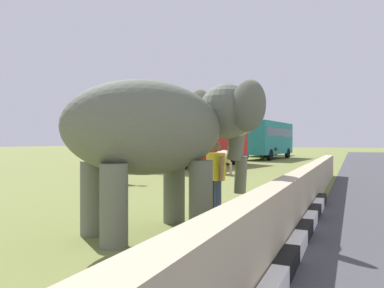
{
  "coord_description": "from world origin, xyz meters",
  "views": [
    {
      "loc": [
        -2.71,
        2.96,
        1.64
      ],
      "look_at": [
        3.51,
        5.73,
        1.6
      ],
      "focal_mm": 33.9,
      "sensor_mm": 36.0,
      "label": 1
    }
  ],
  "objects_px": {
    "bus_teal": "(268,137)",
    "bus_white": "(262,138)",
    "cow_near": "(112,161)",
    "bus_red": "(197,135)",
    "elephant": "(165,130)",
    "cow_far": "(267,150)",
    "cow_mid": "(224,157)",
    "person_handler": "(216,175)"
  },
  "relations": [
    {
      "from": "bus_teal",
      "to": "bus_white",
      "type": "xyz_separation_m",
      "value": [
        7.86,
        2.37,
        -0.0
      ]
    },
    {
      "from": "cow_near",
      "to": "bus_teal",
      "type": "bearing_deg",
      "value": -3.0
    },
    {
      "from": "bus_teal",
      "to": "bus_white",
      "type": "relative_size",
      "value": 1.03
    },
    {
      "from": "bus_red",
      "to": "bus_white",
      "type": "relative_size",
      "value": 1.14
    },
    {
      "from": "elephant",
      "to": "bus_red",
      "type": "distance_m",
      "value": 17.46
    },
    {
      "from": "bus_teal",
      "to": "cow_far",
      "type": "bearing_deg",
      "value": -168.73
    },
    {
      "from": "bus_white",
      "to": "cow_near",
      "type": "distance_m",
      "value": 30.8
    },
    {
      "from": "bus_teal",
      "to": "cow_near",
      "type": "bearing_deg",
      "value": 177.0
    },
    {
      "from": "bus_white",
      "to": "bus_teal",
      "type": "bearing_deg",
      "value": -163.19
    },
    {
      "from": "bus_teal",
      "to": "cow_mid",
      "type": "distance_m",
      "value": 17.44
    },
    {
      "from": "elephant",
      "to": "bus_teal",
      "type": "relative_size",
      "value": 0.43
    },
    {
      "from": "elephant",
      "to": "cow_far",
      "type": "distance_m",
      "value": 26.63
    },
    {
      "from": "bus_red",
      "to": "cow_far",
      "type": "bearing_deg",
      "value": -13.96
    },
    {
      "from": "bus_red",
      "to": "cow_near",
      "type": "height_order",
      "value": "bus_red"
    },
    {
      "from": "elephant",
      "to": "cow_mid",
      "type": "bearing_deg",
      "value": 13.61
    },
    {
      "from": "person_handler",
      "to": "elephant",
      "type": "bearing_deg",
      "value": 160.94
    },
    {
      "from": "cow_mid",
      "to": "bus_teal",
      "type": "bearing_deg",
      "value": 5.13
    },
    {
      "from": "bus_red",
      "to": "cow_mid",
      "type": "xyz_separation_m",
      "value": [
        -4.88,
        -3.58,
        -1.21
      ]
    },
    {
      "from": "bus_white",
      "to": "cow_far",
      "type": "xyz_separation_m",
      "value": [
        -10.25,
        -2.85,
        -1.21
      ]
    },
    {
      "from": "person_handler",
      "to": "bus_white",
      "type": "distance_m",
      "value": 35.93
    },
    {
      "from": "bus_teal",
      "to": "cow_mid",
      "type": "relative_size",
      "value": 5.21
    },
    {
      "from": "cow_far",
      "to": "person_handler",
      "type": "bearing_deg",
      "value": -170.18
    },
    {
      "from": "elephant",
      "to": "person_handler",
      "type": "height_order",
      "value": "elephant"
    },
    {
      "from": "bus_teal",
      "to": "bus_red",
      "type": "bearing_deg",
      "value": 170.77
    },
    {
      "from": "bus_white",
      "to": "bus_red",
      "type": "bearing_deg",
      "value": -179.01
    },
    {
      "from": "person_handler",
      "to": "bus_teal",
      "type": "distance_m",
      "value": 27.77
    },
    {
      "from": "bus_white",
      "to": "cow_near",
      "type": "xyz_separation_m",
      "value": [
        -30.75,
        -1.17,
        -1.21
      ]
    },
    {
      "from": "cow_near",
      "to": "person_handler",
      "type": "bearing_deg",
      "value": -126.56
    },
    {
      "from": "elephant",
      "to": "person_handler",
      "type": "bearing_deg",
      "value": -19.06
    },
    {
      "from": "person_handler",
      "to": "bus_red",
      "type": "bearing_deg",
      "value": 24.6
    },
    {
      "from": "cow_far",
      "to": "bus_teal",
      "type": "bearing_deg",
      "value": 11.27
    },
    {
      "from": "bus_white",
      "to": "cow_near",
      "type": "bearing_deg",
      "value": -177.81
    },
    {
      "from": "bus_red",
      "to": "bus_white",
      "type": "xyz_separation_m",
      "value": [
        20.31,
        0.35,
        -0.0
      ]
    },
    {
      "from": "elephant",
      "to": "bus_white",
      "type": "xyz_separation_m",
      "value": [
        36.58,
        6.69,
        0.23
      ]
    },
    {
      "from": "bus_white",
      "to": "cow_mid",
      "type": "bearing_deg",
      "value": -171.13
    },
    {
      "from": "bus_teal",
      "to": "cow_mid",
      "type": "xyz_separation_m",
      "value": [
        -17.33,
        -1.55,
        -1.21
      ]
    },
    {
      "from": "elephant",
      "to": "cow_near",
      "type": "xyz_separation_m",
      "value": [
        5.83,
        5.51,
        -0.98
      ]
    },
    {
      "from": "bus_red",
      "to": "bus_white",
      "type": "height_order",
      "value": "same"
    },
    {
      "from": "elephant",
      "to": "bus_red",
      "type": "relative_size",
      "value": 0.39
    },
    {
      "from": "bus_teal",
      "to": "bus_white",
      "type": "height_order",
      "value": "same"
    },
    {
      "from": "bus_white",
      "to": "cow_far",
      "type": "bearing_deg",
      "value": -164.46
    },
    {
      "from": "bus_red",
      "to": "cow_far",
      "type": "xyz_separation_m",
      "value": [
        10.06,
        -2.5,
        -1.21
      ]
    }
  ]
}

